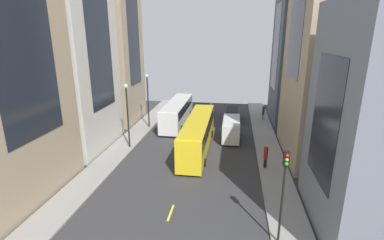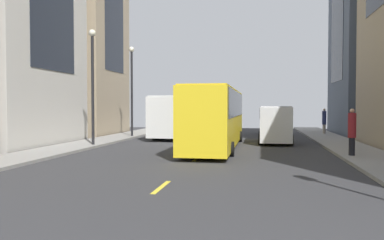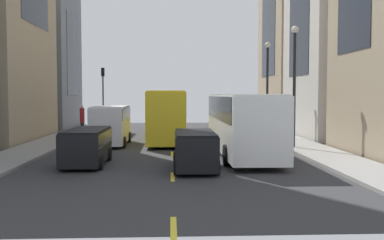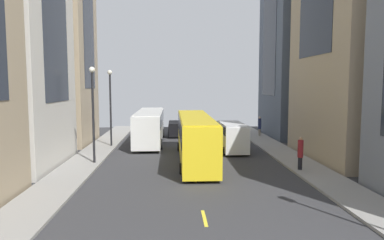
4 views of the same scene
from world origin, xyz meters
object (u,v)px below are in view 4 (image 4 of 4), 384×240
at_px(car_black_1, 220,129).
at_px(city_bus_white, 150,124).
at_px(streetcar_yellow, 195,134).
at_px(delivery_van_white, 233,135).
at_px(pedestrian_crossing_mid, 300,152).
at_px(car_black_0, 176,128).
at_px(pedestrian_walking_far, 260,126).

bearing_deg(car_black_1, city_bus_white, -157.05).
xyz_separation_m(streetcar_yellow, car_black_1, (3.66, 12.31, -1.11)).
bearing_deg(delivery_van_white, pedestrian_crossing_mid, -66.42).
distance_m(delivery_van_white, car_black_1, 8.50).
xyz_separation_m(car_black_0, pedestrian_walking_far, (9.70, -1.30, 0.34)).
bearing_deg(pedestrian_crossing_mid, car_black_0, -150.72).
relative_size(streetcar_yellow, delivery_van_white, 2.51).
bearing_deg(streetcar_yellow, pedestrian_walking_far, 56.55).
relative_size(delivery_van_white, pedestrian_crossing_mid, 2.41).
distance_m(delivery_van_white, pedestrian_crossing_mid, 8.57).
relative_size(streetcar_yellow, pedestrian_crossing_mid, 6.03).
bearing_deg(streetcar_yellow, car_black_0, 95.65).
xyz_separation_m(city_bus_white, streetcar_yellow, (4.17, -9.00, 0.12)).
bearing_deg(car_black_0, pedestrian_crossing_mid, -64.75).
relative_size(streetcar_yellow, car_black_0, 3.26).
bearing_deg(pedestrian_walking_far, pedestrian_crossing_mid, -154.01).
xyz_separation_m(streetcar_yellow, delivery_van_white, (3.66, 3.82, -0.61)).
bearing_deg(car_black_1, pedestrian_crossing_mid, -78.15).
relative_size(car_black_0, pedestrian_walking_far, 1.88).
bearing_deg(pedestrian_walking_far, streetcar_yellow, 176.80).
height_order(car_black_0, pedestrian_crossing_mid, pedestrian_crossing_mid).
bearing_deg(car_black_0, pedestrian_walking_far, -7.65).
height_order(delivery_van_white, car_black_1, delivery_van_white).
relative_size(city_bus_white, delivery_van_white, 2.23).
height_order(delivery_van_white, pedestrian_walking_far, delivery_van_white).
bearing_deg(car_black_1, delivery_van_white, -89.99).
bearing_deg(delivery_van_white, car_black_1, 90.01).
bearing_deg(pedestrian_crossing_mid, city_bus_white, -135.15).
distance_m(streetcar_yellow, delivery_van_white, 5.33).
relative_size(streetcar_yellow, pedestrian_walking_far, 6.14).
bearing_deg(car_black_1, streetcar_yellow, -106.55).
relative_size(city_bus_white, car_black_1, 2.70).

